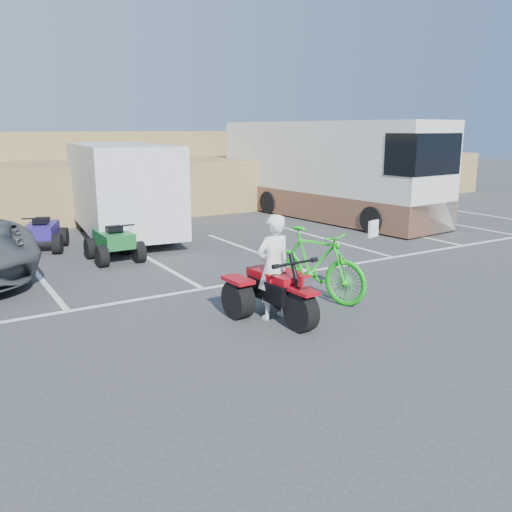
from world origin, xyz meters
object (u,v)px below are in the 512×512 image
cargo_trailer (122,187)px  quad_atv_blue (44,250)px  green_dirt_bike (314,264)px  red_trike_atv (278,320)px  quad_atv_green (115,260)px  rv_motorhome (326,177)px  rider (273,267)px

cargo_trailer → quad_atv_blue: (-2.49, -0.77, -1.50)m
green_dirt_bike → red_trike_atv: bearing=-169.7°
red_trike_atv → quad_atv_green: size_ratio=1.17×
rv_motorhome → quad_atv_blue: (-10.13, -0.62, -1.49)m
green_dirt_bike → rv_motorhome: bearing=32.7°
rider → quad_atv_blue: 8.15m
quad_atv_blue → quad_atv_green: 2.51m
red_trike_atv → rider: (-0.01, 0.15, 0.91)m
red_trike_atv → cargo_trailer: 8.79m
red_trike_atv → quad_atv_blue: size_ratio=1.16×
rider → rv_motorhome: size_ratio=0.19×
red_trike_atv → cargo_trailer: cargo_trailer is taller
rv_motorhome → cargo_trailer: bearing=173.2°
rider → green_dirt_bike: rider is taller
green_dirt_bike → rv_motorhome: rv_motorhome is taller
red_trike_atv → cargo_trailer: size_ratio=0.29×
rv_motorhome → green_dirt_bike: bearing=-135.3°
cargo_trailer → quad_atv_green: (-1.19, -2.92, -1.50)m
cargo_trailer → rv_motorhome: 7.64m
cargo_trailer → rider: bearing=-84.3°
rider → cargo_trailer: size_ratio=0.30×
quad_atv_blue → cargo_trailer: bearing=38.2°
cargo_trailer → quad_atv_blue: cargo_trailer is taller
cargo_trailer → quad_atv_blue: size_ratio=4.05×
quad_atv_green → rv_motorhome: bearing=17.3°
rider → quad_atv_blue: bearing=-76.3°
rider → green_dirt_bike: size_ratio=0.79×
rider → quad_atv_blue: rider is taller
red_trike_atv → rv_motorhome: (7.75, 8.51, 1.49)m
rider → quad_atv_green: (-1.07, 5.59, -0.91)m
rider → green_dirt_bike: (1.27, 0.52, -0.22)m
red_trike_atv → cargo_trailer: bearing=86.0°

